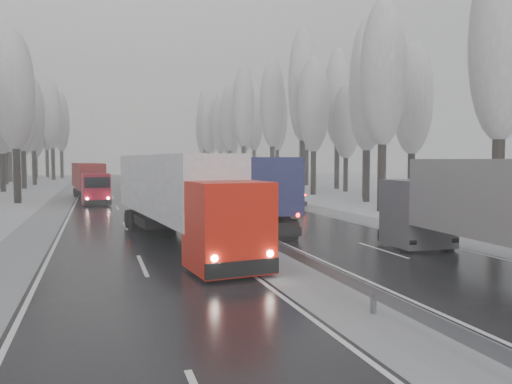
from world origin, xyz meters
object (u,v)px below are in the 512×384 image
truck_cream_box (264,180)px  box_truck_distant (165,174)px  truck_blue_box (249,185)px  truck_red_white (177,192)px  truck_red_red (89,179)px

truck_cream_box → box_truck_distant: bearing=93.9°
truck_blue_box → box_truck_distant: size_ratio=2.11×
truck_blue_box → truck_cream_box: 15.68m
truck_red_white → box_truck_distant: bearing=76.4°
truck_blue_box → truck_red_white: truck_red_white is taller
truck_red_red → truck_red_white: bearing=-87.2°
box_truck_distant → truck_red_white: bearing=-95.6°
truck_red_red → box_truck_distant: bearing=65.6°
truck_blue_box → truck_cream_box: bearing=74.0°
truck_blue_box → truck_cream_box: (5.91, 14.52, -0.30)m
truck_red_white → truck_red_red: 29.03m
truck_cream_box → truck_red_red: truck_red_red is taller
truck_blue_box → truck_cream_box: size_ratio=1.15×
truck_cream_box → box_truck_distant: (-3.37, 45.10, -0.67)m
truck_cream_box → box_truck_distant: size_ratio=1.84×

